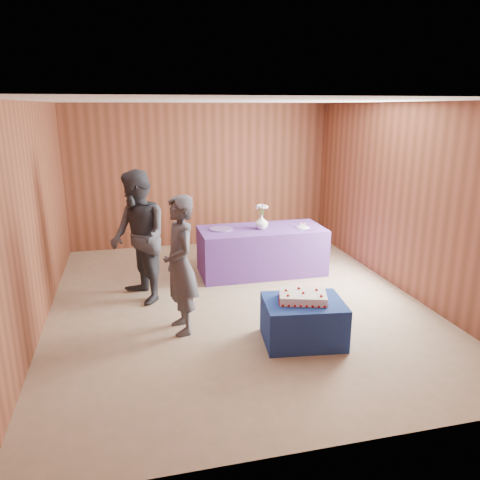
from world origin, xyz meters
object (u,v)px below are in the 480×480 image
object	(u,v)px
cake_table	(303,321)
sheet_cake	(303,297)
vase	(261,222)
guest_right	(138,238)
guest_left	(180,265)
serving_table	(262,251)

from	to	relation	value
cake_table	sheet_cake	xyz separation A→B (m)	(-0.01, 0.01, 0.30)
vase	guest_right	bearing A→B (deg)	-160.69
cake_table	guest_right	world-z (taller)	guest_right
cake_table	guest_left	distance (m)	1.57
serving_table	guest_left	bearing A→B (deg)	-130.56
serving_table	guest_right	distance (m)	2.15
sheet_cake	vase	size ratio (longest dim) A/B	2.85
guest_left	guest_right	size ratio (longest dim) A/B	0.91
sheet_cake	guest_left	size ratio (longest dim) A/B	0.38
sheet_cake	guest_right	world-z (taller)	guest_right
sheet_cake	guest_right	size ratio (longest dim) A/B	0.35
cake_table	guest_right	bearing A→B (deg)	144.15
guest_left	guest_right	xyz separation A→B (m)	(-0.44, 1.05, 0.08)
cake_table	serving_table	size ratio (longest dim) A/B	0.45
serving_table	vase	size ratio (longest dim) A/B	8.99
sheet_cake	vase	distance (m)	2.36
serving_table	sheet_cake	size ratio (longest dim) A/B	3.15
cake_table	sheet_cake	bearing A→B (deg)	155.34
vase	guest_left	size ratio (longest dim) A/B	0.13
serving_table	vase	world-z (taller)	vase
guest_right	serving_table	bearing A→B (deg)	89.85
cake_table	guest_left	xyz separation A→B (m)	(-1.33, 0.61, 0.59)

